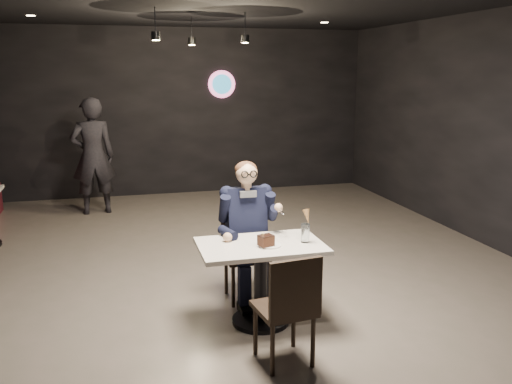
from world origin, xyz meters
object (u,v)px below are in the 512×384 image
object	(u,v)px
chair_far	(246,255)
seated_man	(246,230)
passerby	(93,156)
main_table	(261,284)
sundae_glass	(305,233)
chair_near	(284,306)

from	to	relation	value
chair_far	seated_man	size ratio (longest dim) A/B	0.64
passerby	main_table	bearing A→B (deg)	101.97
main_table	sundae_glass	size ratio (longest dim) A/B	6.53
passerby	sundae_glass	bearing A→B (deg)	106.14
seated_man	passerby	world-z (taller)	passerby
chair_far	chair_near	distance (m)	1.24
chair_near	chair_far	bearing A→B (deg)	82.64
chair_far	passerby	world-z (taller)	passerby
chair_near	sundae_glass	xyz separation A→B (m)	(0.40, 0.63, 0.37)
chair_near	seated_man	world-z (taller)	seated_man
seated_man	sundae_glass	bearing A→B (deg)	-56.81
sundae_glass	main_table	bearing A→B (deg)	172.07
chair_far	seated_man	bearing A→B (deg)	180.00
chair_far	sundae_glass	distance (m)	0.81
chair_far	passerby	size ratio (longest dim) A/B	0.50
chair_near	passerby	distance (m)	5.37
main_table	passerby	world-z (taller)	passerby
main_table	sundae_glass	xyz separation A→B (m)	(0.40, -0.06, 0.46)
sundae_glass	passerby	size ratio (longest dim) A/B	0.09
chair_near	passerby	bearing A→B (deg)	99.43
chair_near	seated_man	distance (m)	1.27
main_table	chair_far	distance (m)	0.56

